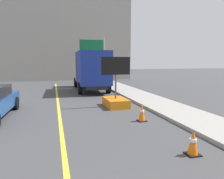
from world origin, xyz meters
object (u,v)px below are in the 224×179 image
traffic_cone_near_sign (193,142)px  traffic_cone_mid_lane (142,112)px  arrow_board_trailer (116,98)px  highway_guide_sign (97,52)px  box_truck (91,70)px

traffic_cone_near_sign → traffic_cone_mid_lane: 3.34m
arrow_board_trailer → traffic_cone_near_sign: size_ratio=3.81×
highway_guide_sign → traffic_cone_near_sign: 19.36m
highway_guide_sign → arrow_board_trailer: bearing=-96.9°
arrow_board_trailer → box_truck: 6.87m
arrow_board_trailer → box_truck: bearing=91.8°
highway_guide_sign → traffic_cone_near_sign: (-1.26, -19.08, -3.07)m
traffic_cone_near_sign → traffic_cone_mid_lane: size_ratio=0.94×
arrow_board_trailer → traffic_cone_mid_lane: bearing=-85.4°
arrow_board_trailer → traffic_cone_mid_lane: size_ratio=3.57×
arrow_board_trailer → highway_guide_sign: size_ratio=0.54×
box_truck → traffic_cone_mid_lane: box_truck is taller
arrow_board_trailer → box_truck: size_ratio=0.39×
traffic_cone_mid_lane → traffic_cone_near_sign: bearing=-89.4°
box_truck → highway_guide_sign: bearing=73.6°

